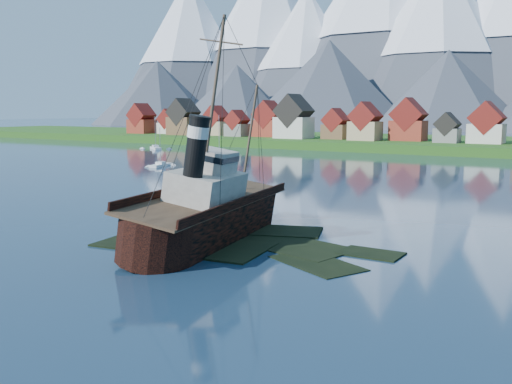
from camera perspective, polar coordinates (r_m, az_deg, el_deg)
The scene contains 10 objects.
ground at distance 60.46m, azimuth -3.77°, elevation -5.32°, with size 1400.00×1400.00×0.00m, color #192F46.
shoal at distance 61.27m, azimuth -1.23°, elevation -5.46°, with size 31.71×21.24×1.14m.
shore_bank at distance 220.67m, azimuth 23.21°, elevation 3.92°, with size 600.00×80.00×3.20m, color #194714.
seawall at distance 183.34m, azimuth 21.30°, elevation 3.27°, with size 600.00×2.50×2.00m, color #3F3D38.
town at distance 210.91m, azimuth 13.60°, elevation 6.63°, with size 250.96×16.69×17.30m.
tugboat_wreck at distance 63.49m, azimuth -4.21°, elevation -1.79°, with size 7.30×31.45×24.92m.
sailboat_a at distance 145.09m, azimuth -9.52°, elevation 2.63°, with size 3.94×8.54×10.12m.
sailboat_b at distance 151.93m, azimuth -5.63°, elevation 2.96°, with size 1.99×7.10×10.22m.
sailboat_c at distance 171.42m, azimuth -3.70°, elevation 3.60°, with size 7.65×9.86×13.04m.
sailboat_f at distance 208.46m, azimuth -10.00°, elevation 4.32°, with size 8.74×7.13×12.27m.
Camera 1 is at (34.65, -47.47, 14.19)m, focal length 40.00 mm.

